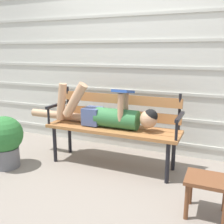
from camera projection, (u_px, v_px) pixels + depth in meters
ground_plane at (106, 171)px, 2.97m from camera, size 12.00×12.00×0.00m
house_siding at (132, 54)px, 3.41m from camera, size 5.01×0.08×2.57m
park_bench at (114, 123)px, 3.06m from camera, size 1.55×0.44×0.88m
reclining_person at (104, 114)px, 3.01m from camera, size 1.69×0.26×0.51m
footstool at (208, 186)px, 2.12m from camera, size 0.35×0.30×0.33m
potted_plant at (5, 139)px, 3.01m from camera, size 0.42×0.42×0.60m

